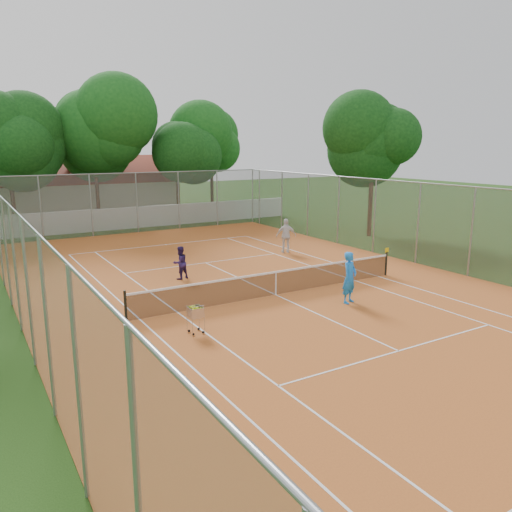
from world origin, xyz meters
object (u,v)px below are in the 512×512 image
ball_hopper (196,319)px  player_far_left (180,263)px  player_near (350,278)px  player_far_right (286,236)px  clubhouse (69,188)px  tennis_net (276,283)px

ball_hopper → player_far_left: bearing=60.8°
player_far_left → ball_hopper: (-2.11, -6.30, -0.26)m
player_near → player_far_right: (3.06, 8.62, -0.03)m
clubhouse → ball_hopper: (-2.37, -31.13, -1.72)m
tennis_net → clubhouse: (-2.00, 29.00, 1.69)m
ball_hopper → player_far_right: bearing=32.1°
player_far_right → clubhouse: bearing=-48.2°
player_far_left → ball_hopper: size_ratio=1.57×
clubhouse → player_far_right: size_ratio=8.78×
tennis_net → player_near: (1.80, -2.22, 0.47)m
player_far_left → ball_hopper: 6.65m
clubhouse → player_far_right: 23.65m
tennis_net → player_far_right: 8.05m
tennis_net → player_near: player_near is taller
tennis_net → player_far_right: player_far_right is taller
clubhouse → player_far_left: (-0.26, -24.83, -1.45)m
tennis_net → clubhouse: clubhouse is taller
player_near → ball_hopper: (-6.17, 0.09, -0.50)m
player_far_left → player_far_right: bearing=-177.2°
player_near → ball_hopper: size_ratio=2.08×
tennis_net → ball_hopper: (-4.37, -2.13, -0.03)m
ball_hopper → player_near: bearing=-11.5°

